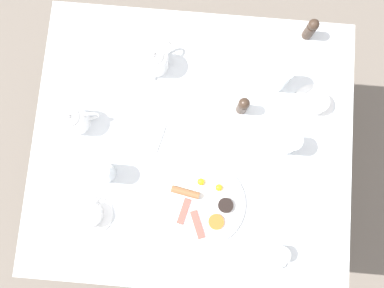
# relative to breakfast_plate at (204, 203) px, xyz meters

# --- Properties ---
(ground_plane) EXTENTS (8.00, 8.00, 0.00)m
(ground_plane) POSITION_rel_breakfast_plate_xyz_m (-0.21, -0.06, -0.72)
(ground_plane) COLOR #70665B
(table) EXTENTS (1.06, 1.20, 0.71)m
(table) POSITION_rel_breakfast_plate_xyz_m (-0.21, -0.06, -0.07)
(table) COLOR silver
(table) RESTS_ON ground_plane
(breakfast_plate) EXTENTS (0.30, 0.30, 0.04)m
(breakfast_plate) POSITION_rel_breakfast_plate_xyz_m (0.00, 0.00, 0.00)
(breakfast_plate) COLOR white
(breakfast_plate) RESTS_ON table
(teapot_near) EXTENTS (0.16, 0.12, 0.13)m
(teapot_near) POSITION_rel_breakfast_plate_xyz_m (-0.51, -0.23, 0.04)
(teapot_near) COLOR white
(teapot_near) RESTS_ON table
(teapot_far) EXTENTS (0.10, 0.19, 0.13)m
(teapot_far) POSITION_rel_breakfast_plate_xyz_m (-0.26, -0.50, 0.04)
(teapot_far) COLOR white
(teapot_far) RESTS_ON table
(teacup_with_saucer_left) EXTENTS (0.16, 0.16, 0.06)m
(teacup_with_saucer_left) POSITION_rel_breakfast_plate_xyz_m (-0.40, 0.38, 0.02)
(teacup_with_saucer_left) COLOR white
(teacup_with_saucer_left) RESTS_ON table
(teacup_with_saucer_right) EXTENTS (0.16, 0.16, 0.06)m
(teacup_with_saucer_right) POSITION_rel_breakfast_plate_xyz_m (0.07, -0.40, 0.02)
(teacup_with_saucer_right) COLOR white
(teacup_with_saucer_right) RESTS_ON table
(water_glass_tall) EXTENTS (0.07, 0.07, 0.12)m
(water_glass_tall) POSITION_rel_breakfast_plate_xyz_m (-0.08, -0.37, 0.05)
(water_glass_tall) COLOR white
(water_glass_tall) RESTS_ON table
(water_glass_short) EXTENTS (0.07, 0.07, 0.15)m
(water_glass_short) POSITION_rel_breakfast_plate_xyz_m (-0.48, 0.24, 0.07)
(water_glass_short) COLOR white
(water_glass_short) RESTS_ON table
(wine_glass_spare) EXTENTS (0.07, 0.07, 0.12)m
(wine_glass_spare) POSITION_rel_breakfast_plate_xyz_m (-0.24, 0.28, 0.05)
(wine_glass_spare) COLOR white
(wine_glass_spare) RESTS_ON table
(creamer_jug) EXTENTS (0.08, 0.06, 0.05)m
(creamer_jug) POSITION_rel_breakfast_plate_xyz_m (0.16, 0.28, 0.02)
(creamer_jug) COLOR white
(creamer_jug) RESTS_ON table
(pepper_grinder) EXTENTS (0.04, 0.04, 0.11)m
(pepper_grinder) POSITION_rel_breakfast_plate_xyz_m (-0.68, 0.35, 0.05)
(pepper_grinder) COLOR #38281E
(pepper_grinder) RESTS_ON table
(salt_grinder) EXTENTS (0.04, 0.04, 0.11)m
(salt_grinder) POSITION_rel_breakfast_plate_xyz_m (-0.36, 0.11, 0.05)
(salt_grinder) COLOR #38281E
(salt_grinder) RESTS_ON table
(napkin_folded) EXTENTS (0.14, 0.16, 0.01)m
(napkin_folded) POSITION_rel_breakfast_plate_xyz_m (-0.24, -0.25, -0.00)
(napkin_folded) COLOR white
(napkin_folded) RESTS_ON table
(fork_by_plate) EXTENTS (0.16, 0.06, 0.00)m
(fork_by_plate) POSITION_rel_breakfast_plate_xyz_m (-0.59, 0.02, -0.01)
(fork_by_plate) COLOR silver
(fork_by_plate) RESTS_ON table
(knife_by_plate) EXTENTS (0.16, 0.13, 0.00)m
(knife_by_plate) POSITION_rel_breakfast_plate_xyz_m (-0.07, 0.29, -0.01)
(knife_by_plate) COLOR silver
(knife_by_plate) RESTS_ON table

